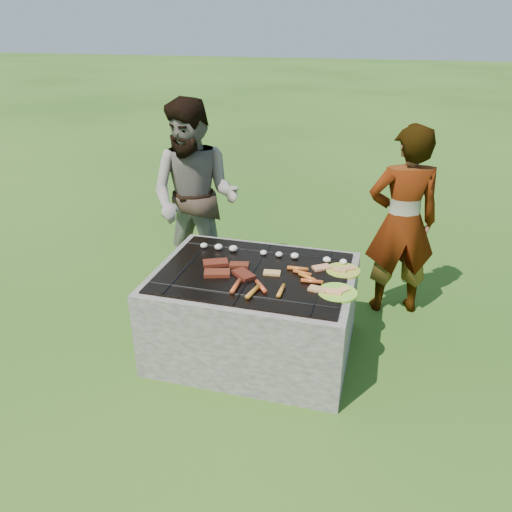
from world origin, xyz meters
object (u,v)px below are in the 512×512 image
Objects in this scene: cook at (402,223)px; bystander at (195,199)px; plate_near at (337,293)px; plate_far at (343,271)px; fire_pit at (254,314)px.

bystander is at bearing -13.09° from cook.
plate_near is 1.57m from bystander.
plate_far is 0.76m from cook.
plate_far is 1.42m from bystander.
cook reaches higher than plate_near.
fire_pit is at bearing -163.16° from plate_far.
bystander is (-1.27, 0.91, 0.18)m from plate_near.
cook is at bearing 4.18° from bystander.
cook is at bearing 61.70° from plate_far.
bystander reaches higher than plate_far.
cook is 1.63m from bystander.
plate_near is 0.20× the size of cook.
cook is at bearing 69.72° from plate_near.
fire_pit is 0.66m from plate_near.
bystander is at bearing 144.47° from plate_near.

